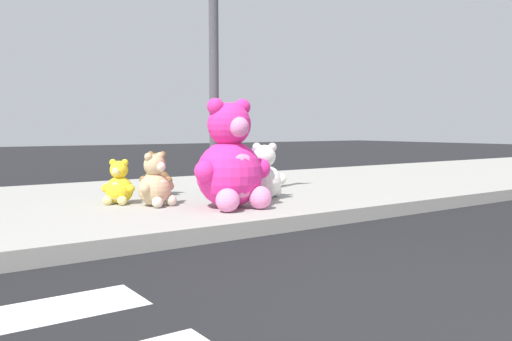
{
  "coord_description": "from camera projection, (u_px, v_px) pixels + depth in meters",
  "views": [
    {
      "loc": [
        -2.14,
        -0.89,
        0.99
      ],
      "look_at": [
        1.03,
        3.6,
        0.55
      ],
      "focal_mm": 37.26,
      "sensor_mm": 36.0,
      "label": 1
    }
  ],
  "objects": [
    {
      "name": "sidewalk",
      "position": [
        107.0,
        206.0,
        6.27
      ],
      "size": [
        28.0,
        4.4,
        0.15
      ],
      "primitive_type": "cube",
      "color": "#9E9B93",
      "rests_on": "ground_plane"
    },
    {
      "name": "plush_pink_large",
      "position": [
        231.0,
        164.0,
        5.59
      ],
      "size": [
        0.89,
        0.78,
        1.15
      ],
      "color": "#F22D93",
      "rests_on": "sidewalk"
    },
    {
      "name": "plush_brown",
      "position": [
        157.0,
        178.0,
        6.61
      ],
      "size": [
        0.39,
        0.4,
        0.55
      ],
      "color": "olive",
      "rests_on": "sidewalk"
    },
    {
      "name": "sign_pole",
      "position": [
        214.0,
        53.0,
        6.05
      ],
      "size": [
        0.56,
        0.11,
        3.2
      ],
      "color": "#4C4C51",
      "rests_on": "sidewalk"
    },
    {
      "name": "plush_lavender",
      "position": [
        256.0,
        174.0,
        6.91
      ],
      "size": [
        0.42,
        0.43,
        0.6
      ],
      "color": "#B28CD8",
      "rests_on": "sidewalk"
    },
    {
      "name": "plush_teal",
      "position": [
        217.0,
        178.0,
        6.86
      ],
      "size": [
        0.34,
        0.36,
        0.49
      ],
      "color": "teal",
      "rests_on": "sidewalk"
    },
    {
      "name": "plush_tan",
      "position": [
        156.0,
        185.0,
        5.72
      ],
      "size": [
        0.43,
        0.41,
        0.58
      ],
      "color": "tan",
      "rests_on": "sidewalk"
    },
    {
      "name": "plush_white",
      "position": [
        265.0,
        176.0,
        6.34
      ],
      "size": [
        0.48,
        0.48,
        0.67
      ],
      "color": "white",
      "rests_on": "sidewalk"
    },
    {
      "name": "plush_yellow",
      "position": [
        119.0,
        186.0,
        5.88
      ],
      "size": [
        0.35,
        0.36,
        0.5
      ],
      "color": "yellow",
      "rests_on": "sidewalk"
    }
  ]
}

